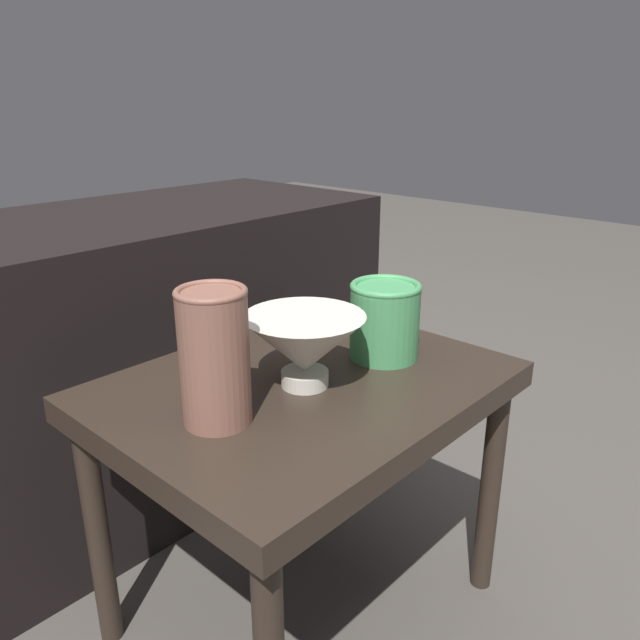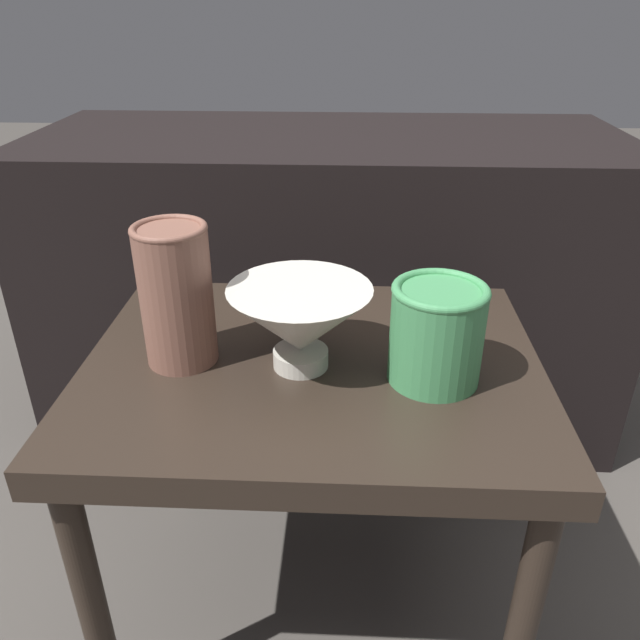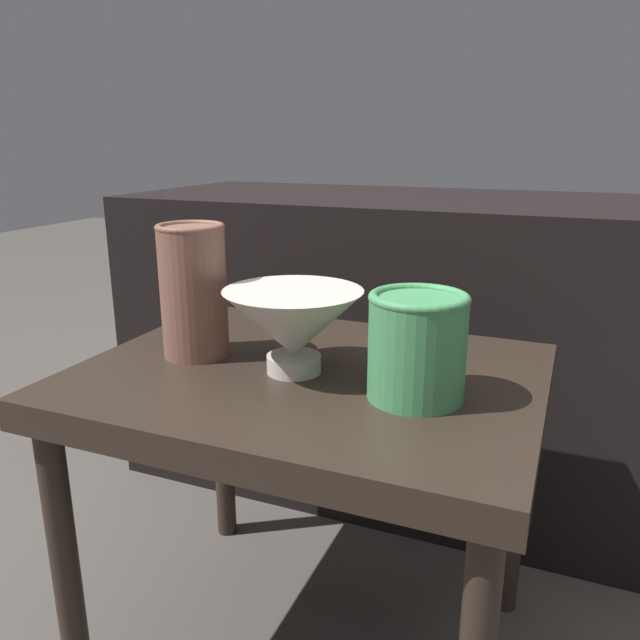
# 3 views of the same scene
# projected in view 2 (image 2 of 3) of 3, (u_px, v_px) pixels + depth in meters

# --- Properties ---
(ground_plane) EXTENTS (8.00, 8.00, 0.00)m
(ground_plane) POSITION_uv_depth(u_px,v_px,m) (314.00, 590.00, 1.03)
(ground_plane) COLOR #4C4742
(table) EXTENTS (0.60, 0.47, 0.45)m
(table) POSITION_uv_depth(u_px,v_px,m) (313.00, 394.00, 0.85)
(table) COLOR #2D231C
(table) RESTS_ON ground_plane
(couch_backdrop) EXTENTS (1.19, 0.50, 0.63)m
(couch_backdrop) POSITION_uv_depth(u_px,v_px,m) (328.00, 278.00, 1.38)
(couch_backdrop) COLOR black
(couch_backdrop) RESTS_ON ground_plane
(bowl) EXTENTS (0.18, 0.18, 0.11)m
(bowl) POSITION_uv_depth(u_px,v_px,m) (300.00, 322.00, 0.78)
(bowl) COLOR silver
(bowl) RESTS_ON table
(vase_textured_left) EXTENTS (0.09, 0.09, 0.18)m
(vase_textured_left) POSITION_uv_depth(u_px,v_px,m) (176.00, 294.00, 0.78)
(vase_textured_left) COLOR brown
(vase_textured_left) RESTS_ON table
(vase_colorful_right) EXTENTS (0.12, 0.12, 0.13)m
(vase_colorful_right) POSITION_uv_depth(u_px,v_px,m) (437.00, 332.00, 0.75)
(vase_colorful_right) COLOR #47995B
(vase_colorful_right) RESTS_ON table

